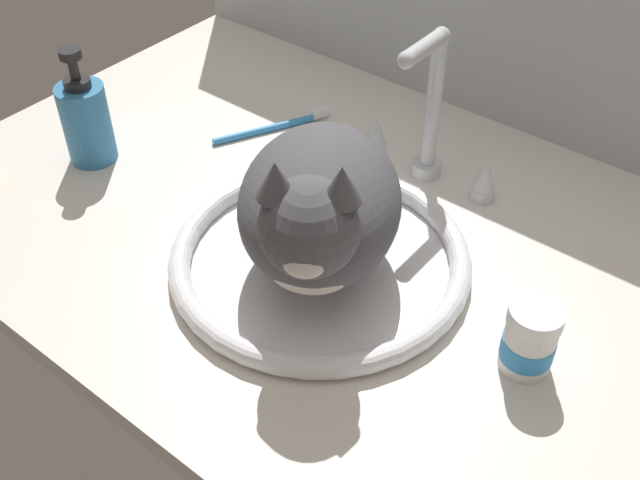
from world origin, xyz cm
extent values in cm
cube|color=silver|center=(0.00, 0.00, 1.50)|extent=(115.71, 69.55, 3.00)
cube|color=#B2B7BC|center=(0.00, 35.98, 19.47)|extent=(115.71, 2.40, 38.95)
torus|color=white|center=(-0.94, -6.02, 4.30)|extent=(35.53, 35.53, 2.60)
cylinder|color=white|center=(-0.94, -6.02, 3.30)|extent=(31.63, 31.63, 0.60)
cylinder|color=silver|center=(-0.94, 17.21, 3.94)|extent=(4.00, 4.00, 1.88)
cylinder|color=silver|center=(-0.94, 17.21, 14.10)|extent=(2.00, 2.00, 18.44)
sphere|color=silver|center=(-0.94, 17.21, 23.32)|extent=(2.20, 2.20, 2.20)
cylinder|color=silver|center=(-0.94, 13.45, 23.32)|extent=(2.00, 7.53, 2.00)
sphere|color=silver|center=(-0.94, 9.68, 23.32)|extent=(2.10, 2.10, 2.10)
cylinder|color=silver|center=(-9.57, 17.21, 3.80)|extent=(3.20, 3.20, 1.60)
cone|color=silver|center=(-9.57, 17.21, 6.85)|extent=(2.88, 2.88, 4.50)
cylinder|color=silver|center=(7.70, 17.21, 3.80)|extent=(3.20, 3.20, 1.60)
cone|color=silver|center=(7.70, 17.21, 6.85)|extent=(2.88, 2.88, 4.50)
ellipsoid|color=#4C4C51|center=(-0.94, -6.02, 12.55)|extent=(28.34, 30.36, 13.89)
sphere|color=#4C4C51|center=(4.29, -14.32, 17.30)|extent=(10.28, 10.28, 10.28)
cone|color=#4C4C51|center=(6.90, -12.68, 22.82)|extent=(3.91, 3.91, 3.85)
cone|color=#4C4C51|center=(1.68, -15.96, 22.82)|extent=(3.91, 3.91, 3.85)
ellipsoid|color=silver|center=(6.34, -17.58, 16.27)|extent=(5.30, 4.91, 3.29)
ellipsoid|color=silver|center=(3.64, -13.28, 11.85)|extent=(12.06, 11.10, 7.64)
cylinder|color=#4C4C51|center=(-9.14, 7.00, 7.20)|extent=(9.97, 13.24, 3.20)
cylinder|color=white|center=(24.90, -4.63, 6.22)|extent=(5.32, 5.32, 6.43)
cylinder|color=#338CD1|center=(24.90, -4.63, 5.70)|extent=(5.48, 5.48, 2.57)
cylinder|color=white|center=(24.90, -4.63, 10.33)|extent=(5.58, 5.58, 1.80)
cylinder|color=teal|center=(-39.36, -8.43, 8.59)|extent=(6.49, 6.49, 11.18)
cylinder|color=black|center=(-39.36, -8.43, 14.78)|extent=(3.57, 3.57, 1.20)
cylinder|color=black|center=(-39.36, -8.43, 16.89)|extent=(1.30, 1.30, 3.03)
cylinder|color=black|center=(-39.36, -8.43, 19.01)|extent=(2.92, 2.92, 1.20)
cylinder|color=#338CD1|center=(-24.90, 10.99, 3.50)|extent=(8.01, 14.29, 1.00)
cube|color=white|center=(-20.74, 19.06, 4.10)|extent=(2.26, 2.86, 1.20)
camera|label=1|loc=(39.80, -57.43, 65.24)|focal=42.78mm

